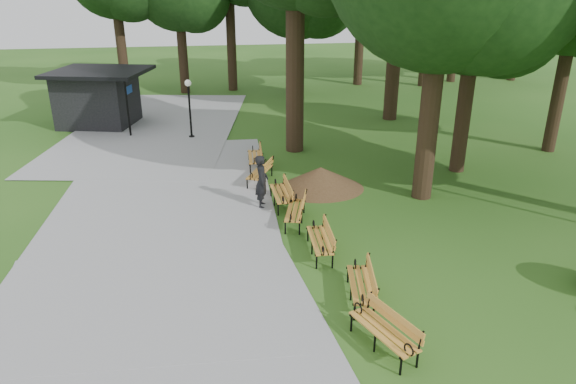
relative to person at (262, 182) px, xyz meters
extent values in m
plane|color=#295819|center=(0.44, -2.77, -0.93)|extent=(100.00, 100.00, 0.00)
cube|color=#9A9A9C|center=(-3.56, 0.23, -0.90)|extent=(12.00, 38.00, 0.06)
imported|color=black|center=(0.00, 0.00, 0.00)|extent=(0.54, 0.74, 1.87)
cylinder|color=black|center=(-2.50, 8.97, 0.37)|extent=(0.10, 0.10, 2.61)
sphere|color=white|center=(-2.50, 8.97, 1.78)|extent=(0.32, 0.32, 0.32)
cone|color=#47301C|center=(2.34, 1.32, -0.50)|extent=(2.77, 2.77, 0.86)
cylinder|color=black|center=(5.81, -0.01, 2.84)|extent=(0.70, 0.70, 7.56)
cylinder|color=black|center=(8.34, 2.44, 2.14)|extent=(0.60, 0.60, 6.14)
cylinder|color=black|center=(2.20, 6.19, 3.36)|extent=(0.80, 0.80, 8.59)
cylinder|color=black|center=(8.45, 11.04, 3.09)|extent=(0.76, 0.76, 8.05)
cylinder|color=black|center=(13.69, 4.28, 2.13)|extent=(0.56, 0.56, 6.13)
camera|label=1|loc=(-1.75, -16.66, 6.46)|focal=32.84mm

